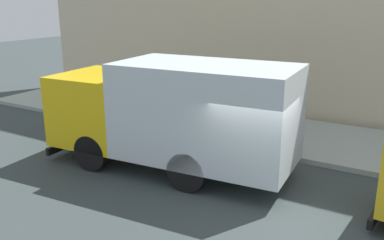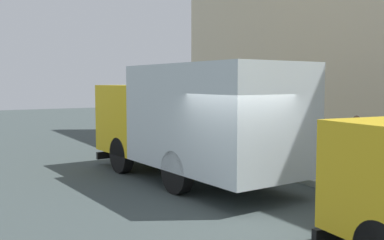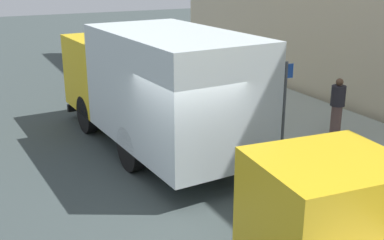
{
  "view_description": "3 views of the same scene",
  "coord_description": "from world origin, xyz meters",
  "px_view_note": "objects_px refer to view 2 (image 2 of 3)",
  "views": [
    {
      "loc": [
        -9.07,
        -3.34,
        4.93
      ],
      "look_at": [
        0.92,
        2.55,
        1.52
      ],
      "focal_mm": 39.17,
      "sensor_mm": 36.0,
      "label": 1
    },
    {
      "loc": [
        -5.63,
        -7.73,
        2.75
      ],
      "look_at": [
        0.91,
        3.45,
        1.67
      ],
      "focal_mm": 42.08,
      "sensor_mm": 36.0,
      "label": 2
    },
    {
      "loc": [
        -3.82,
        -8.19,
        4.72
      ],
      "look_at": [
        0.94,
        1.4,
        1.21
      ],
      "focal_mm": 44.8,
      "sensor_mm": 36.0,
      "label": 3
    }
  ],
  "objects_px": {
    "pedestrian_walking": "(256,135)",
    "street_sign_post": "(313,128)",
    "large_utility_truck": "(192,118)",
    "pedestrian_standing": "(356,141)"
  },
  "relations": [
    {
      "from": "pedestrian_standing",
      "to": "pedestrian_walking",
      "type": "bearing_deg",
      "value": -43.77
    },
    {
      "from": "pedestrian_walking",
      "to": "street_sign_post",
      "type": "bearing_deg",
      "value": 76.76
    },
    {
      "from": "pedestrian_walking",
      "to": "street_sign_post",
      "type": "height_order",
      "value": "street_sign_post"
    },
    {
      "from": "large_utility_truck",
      "to": "pedestrian_standing",
      "type": "height_order",
      "value": "large_utility_truck"
    },
    {
      "from": "pedestrian_walking",
      "to": "pedestrian_standing",
      "type": "relative_size",
      "value": 0.99
    },
    {
      "from": "large_utility_truck",
      "to": "street_sign_post",
      "type": "distance_m",
      "value": 3.34
    },
    {
      "from": "street_sign_post",
      "to": "pedestrian_standing",
      "type": "bearing_deg",
      "value": 3.6
    },
    {
      "from": "street_sign_post",
      "to": "large_utility_truck",
      "type": "bearing_deg",
      "value": 147.2
    },
    {
      "from": "pedestrian_walking",
      "to": "pedestrian_standing",
      "type": "xyz_separation_m",
      "value": [
        1.59,
        -2.8,
        -0.01
      ]
    },
    {
      "from": "pedestrian_walking",
      "to": "street_sign_post",
      "type": "distance_m",
      "value": 2.98
    }
  ]
}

